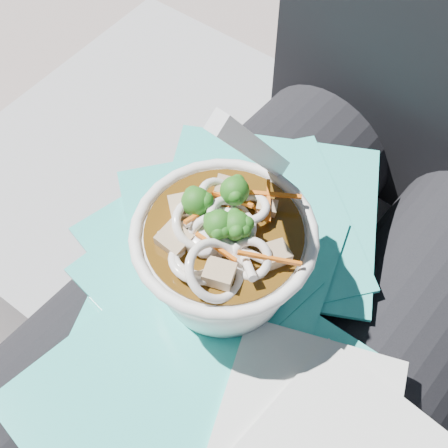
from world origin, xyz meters
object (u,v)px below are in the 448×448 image
Objects in this scene: stone_ledge at (316,356)px; plastic_bag at (215,291)px; person_body at (324,265)px; lap at (264,341)px; udon_bowl at (224,250)px.

plastic_bag is (-0.04, -0.17, 0.41)m from stone_ledge.
stone_ledge is 0.97× the size of person_body.
lap is 0.09m from person_body.
stone_ledge is at bearing 78.32° from udon_bowl.
lap is at bearing 25.52° from udon_bowl.
lap is at bearing -90.00° from stone_ledge.
lap reaches higher than stone_ledge.
person_body is at bearing -90.00° from stone_ledge.
lap is 2.57× the size of udon_bowl.
udon_bowl is at bearing -107.56° from person_body.
person_body reaches higher than stone_ledge.
stone_ledge is 0.34m from person_body.
stone_ledge is 0.44m from plastic_bag.
plastic_bag is (-0.04, -0.02, 0.09)m from lap.
lap is at bearing 32.23° from plastic_bag.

